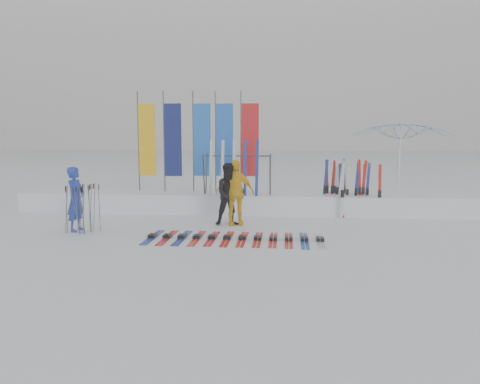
# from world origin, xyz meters

# --- Properties ---
(ground) EXTENTS (120.00, 120.00, 0.00)m
(ground) POSITION_xyz_m (0.00, 0.00, 0.00)
(ground) COLOR white
(ground) RESTS_ON ground
(snow_bank) EXTENTS (14.00, 1.60, 0.60)m
(snow_bank) POSITION_xyz_m (0.00, 4.60, 0.30)
(snow_bank) COLOR white
(snow_bank) RESTS_ON ground
(person_blue) EXTENTS (0.44, 0.63, 1.63)m
(person_blue) POSITION_xyz_m (-3.91, 1.24, 0.81)
(person_blue) COLOR #1B33A3
(person_blue) RESTS_ON ground
(person_black) EXTENTS (0.95, 0.83, 1.68)m
(person_black) POSITION_xyz_m (-0.15, 2.40, 0.84)
(person_black) COLOR black
(person_black) RESTS_ON ground
(person_yellow) EXTENTS (1.11, 0.68, 1.76)m
(person_yellow) POSITION_xyz_m (-0.02, 2.45, 0.88)
(person_yellow) COLOR yellow
(person_yellow) RESTS_ON ground
(tent_canopy) EXTENTS (3.58, 3.64, 2.94)m
(tent_canopy) POSITION_xyz_m (5.13, 6.03, 1.47)
(tent_canopy) COLOR white
(tent_canopy) RESTS_ON ground
(ski_row) EXTENTS (4.10, 1.66, 0.07)m
(ski_row) POSITION_xyz_m (0.17, 0.67, 0.04)
(ski_row) COLOR navy
(ski_row) RESTS_ON ground
(pole_cluster) EXTENTS (0.81, 0.52, 1.25)m
(pole_cluster) POSITION_xyz_m (-3.63, 1.00, 0.60)
(pole_cluster) COLOR #595B60
(pole_cluster) RESTS_ON ground
(feather_flags) EXTENTS (3.92, 0.24, 3.20)m
(feather_flags) POSITION_xyz_m (-1.46, 4.88, 2.24)
(feather_flags) COLOR #383A3F
(feather_flags) RESTS_ON ground
(ski_rack) EXTENTS (2.04, 0.80, 1.23)m
(ski_rack) POSITION_xyz_m (-0.13, 4.20, 1.38)
(ski_rack) COLOR #383A3F
(ski_rack) RESTS_ON ground
(upright_skis) EXTENTS (1.61, 1.13, 1.69)m
(upright_skis) POSITION_xyz_m (3.19, 4.37, 0.81)
(upright_skis) COLOR navy
(upright_skis) RESTS_ON ground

